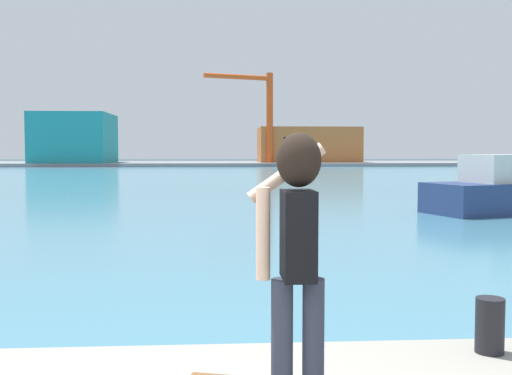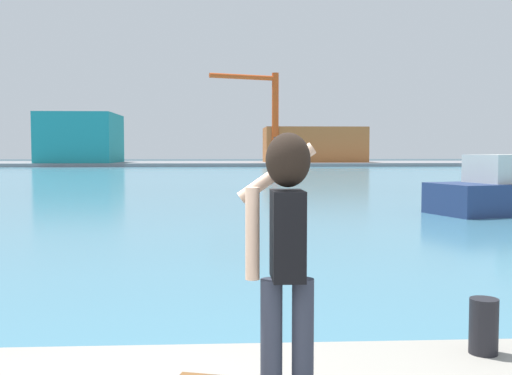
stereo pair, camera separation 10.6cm
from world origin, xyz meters
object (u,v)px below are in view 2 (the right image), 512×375
(person_photographer, at_px, (286,240))
(harbor_bollard, at_px, (484,326))
(warehouse_right, at_px, (314,145))
(port_crane, at_px, (267,107))
(warehouse_left, at_px, (81,138))

(person_photographer, height_order, harbor_bollard, person_photographer)
(harbor_bollard, bearing_deg, warehouse_right, 82.28)
(person_photographer, xyz_separation_m, port_crane, (6.03, 84.91, 6.92))
(person_photographer, height_order, warehouse_right, warehouse_right)
(warehouse_left, bearing_deg, port_crane, -7.13)
(harbor_bollard, relative_size, warehouse_right, 0.03)
(harbor_bollard, distance_m, warehouse_left, 90.56)
(warehouse_left, relative_size, warehouse_right, 0.84)
(person_photographer, relative_size, harbor_bollard, 3.90)
(person_photographer, distance_m, port_crane, 85.41)
(harbor_bollard, height_order, warehouse_left, warehouse_left)
(harbor_bollard, xyz_separation_m, port_crane, (4.34, 84.01, 7.76))
(person_photographer, relative_size, warehouse_left, 0.13)
(port_crane, bearing_deg, warehouse_right, 32.31)
(person_photographer, height_order, port_crane, port_crane)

